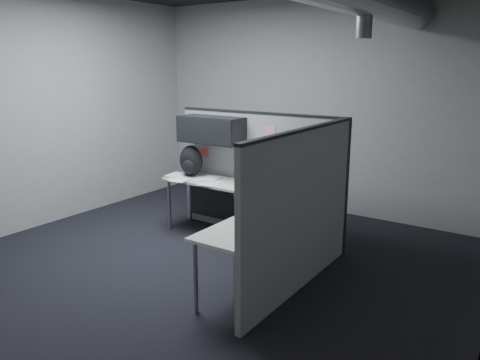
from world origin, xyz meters
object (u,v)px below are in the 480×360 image
Objects in this scene: monitor at (296,172)px; backpack at (191,161)px; phone at (258,221)px; desk at (248,203)px; keyboard at (255,195)px.

backpack is at bearing -161.21° from monitor.
phone is 0.67× the size of backpack.
backpack reaches higher than phone.
desk is at bearing 114.62° from phone.
phone is at bearing -62.83° from keyboard.
desk is 0.23m from keyboard.
keyboard is at bearing -29.27° from desk.
desk is 1.21m from backpack.
monitor reaches higher than backpack.
desk is 1.15m from phone.
phone is 2.19m from backpack.
monitor is 1.18m from phone.
desk is 5.47× the size of backpack.
monitor reaches higher than phone.
backpack is (-1.83, 1.19, 0.17)m from phone.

